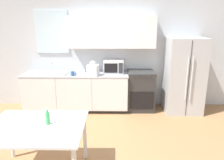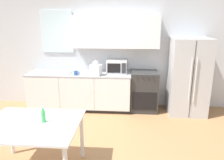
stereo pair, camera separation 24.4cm
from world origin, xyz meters
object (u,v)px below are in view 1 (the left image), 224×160
(oven_range, at_px, (141,91))
(coffee_mug, at_px, (73,73))
(microwave, at_px, (113,67))
(refrigerator, at_px, (184,75))
(drink_bottle, at_px, (48,118))
(dining_table, at_px, (36,132))

(oven_range, height_order, coffee_mug, coffee_mug)
(coffee_mug, bearing_deg, microwave, 17.91)
(refrigerator, xyz_separation_m, microwave, (-1.62, 0.16, 0.17))
(oven_range, xyz_separation_m, microwave, (-0.65, 0.09, 0.57))
(microwave, bearing_deg, coffee_mug, -162.09)
(drink_bottle, bearing_deg, coffee_mug, 91.65)
(refrigerator, height_order, dining_table, refrigerator)
(microwave, xyz_separation_m, drink_bottle, (-0.85, -2.44, -0.17))
(coffee_mug, bearing_deg, dining_table, -92.40)
(oven_range, bearing_deg, drink_bottle, -122.54)
(refrigerator, height_order, drink_bottle, refrigerator)
(refrigerator, relative_size, drink_bottle, 7.64)
(coffee_mug, xyz_separation_m, dining_table, (-0.09, -2.20, -0.25))
(oven_range, relative_size, microwave, 2.00)
(coffee_mug, bearing_deg, oven_range, 7.54)
(coffee_mug, height_order, dining_table, coffee_mug)
(dining_table, bearing_deg, oven_range, 55.47)
(oven_range, distance_m, refrigerator, 1.05)
(oven_range, distance_m, coffee_mug, 1.64)
(microwave, distance_m, dining_table, 2.71)
(microwave, distance_m, drink_bottle, 2.59)
(refrigerator, bearing_deg, dining_table, -138.37)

